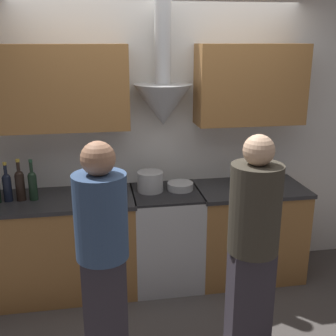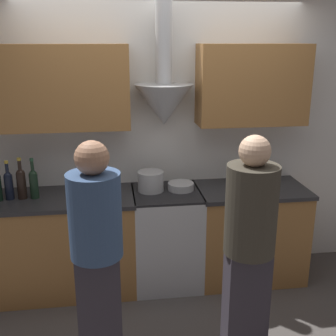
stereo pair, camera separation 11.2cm
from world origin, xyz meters
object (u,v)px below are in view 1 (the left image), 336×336
at_px(stove_range, 166,237).
at_px(stock_pot, 150,181).
at_px(person_foreground_left, 103,258).
at_px(saucepan, 240,184).
at_px(wine_bottle_4, 33,184).
at_px(orange_fruit, 253,179).
at_px(person_foreground_right, 253,241).
at_px(mixing_bowl, 180,186).
at_px(wine_bottle_2, 7,186).
at_px(wine_bottle_3, 20,184).

height_order(stove_range, stock_pot, stock_pot).
bearing_deg(person_foreground_left, saucepan, 41.54).
bearing_deg(stock_pot, saucepan, -6.13).
bearing_deg(saucepan, wine_bottle_4, 178.76).
distance_m(orange_fruit, person_foreground_right, 1.22).
distance_m(mixing_bowl, orange_fruit, 0.71).
xyz_separation_m(stove_range, wine_bottle_2, (-1.33, 0.00, 0.58)).
relative_size(stove_range, stock_pot, 3.88).
relative_size(wine_bottle_3, wine_bottle_4, 1.02).
distance_m(wine_bottle_2, saucepan, 2.00).
xyz_separation_m(wine_bottle_2, orange_fruit, (2.18, 0.10, -0.10)).
relative_size(wine_bottle_2, person_foreground_left, 0.20).
relative_size(stove_range, wine_bottle_3, 2.50).
xyz_separation_m(wine_bottle_3, person_foreground_left, (0.65, -1.15, -0.13)).
xyz_separation_m(wine_bottle_2, wine_bottle_3, (0.10, 0.00, 0.01)).
bearing_deg(stove_range, stock_pot, 161.86).
height_order(saucepan, person_foreground_left, person_foreground_left).
bearing_deg(wine_bottle_2, person_foreground_right, -30.76).
xyz_separation_m(stock_pot, saucepan, (0.80, -0.09, -0.04)).
xyz_separation_m(wine_bottle_2, person_foreground_left, (0.75, -1.14, -0.11)).
bearing_deg(person_foreground_right, wine_bottle_3, 147.63).
distance_m(stove_range, orange_fruit, 0.97).
relative_size(wine_bottle_2, stock_pot, 1.46).
distance_m(stock_pot, saucepan, 0.81).
xyz_separation_m(saucepan, person_foreground_left, (-1.24, -1.10, -0.03)).
distance_m(wine_bottle_2, mixing_bowl, 1.47).
distance_m(wine_bottle_4, saucepan, 1.80).
bearing_deg(orange_fruit, stove_range, -173.45).
relative_size(saucepan, person_foreground_right, 0.10).
xyz_separation_m(wine_bottle_4, person_foreground_left, (0.55, -1.14, -0.12)).
bearing_deg(person_foreground_left, person_foreground_right, 5.88).
relative_size(wine_bottle_4, stock_pot, 1.53).
distance_m(stock_pot, orange_fruit, 0.98).
distance_m(wine_bottle_2, person_foreground_right, 2.04).
height_order(wine_bottle_4, orange_fruit, wine_bottle_4).
bearing_deg(saucepan, person_foreground_left, -138.46).
relative_size(wine_bottle_2, person_foreground_right, 0.21).
height_order(orange_fruit, person_foreground_left, person_foreground_left).
xyz_separation_m(stove_range, saucepan, (0.67, -0.04, 0.49)).
relative_size(stock_pot, person_foreground_right, 0.14).
height_order(stock_pot, saucepan, stock_pot).
distance_m(wine_bottle_4, mixing_bowl, 1.27).
bearing_deg(wine_bottle_2, saucepan, -1.20).
bearing_deg(stove_range, saucepan, -3.59).
bearing_deg(orange_fruit, person_foreground_left, -138.91).
bearing_deg(orange_fruit, stock_pot, -176.92).
bearing_deg(stock_pot, person_foreground_right, -63.05).
bearing_deg(stove_range, wine_bottle_2, 179.99).
height_order(orange_fruit, person_foreground_right, person_foreground_right).
distance_m(wine_bottle_2, wine_bottle_3, 0.10).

